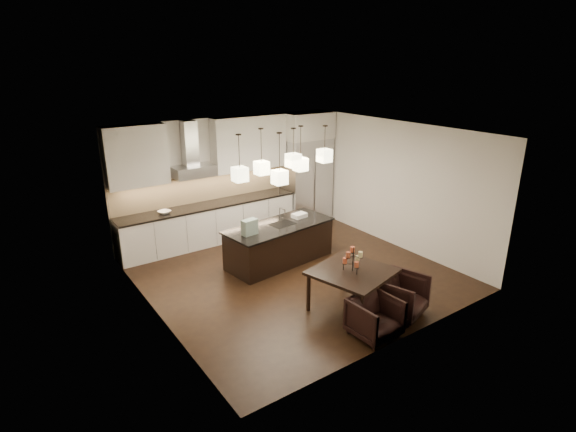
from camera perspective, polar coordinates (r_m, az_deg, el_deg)
floor at (r=9.03m, az=0.73°, el=-7.31°), size 5.50×5.50×0.02m
ceiling at (r=8.16m, az=0.82°, el=10.68°), size 5.50×5.50×0.02m
wall_back at (r=10.76m, az=-7.87°, el=4.96°), size 5.50×0.02×2.80m
wall_front at (r=6.60m, az=14.96°, el=-4.93°), size 5.50×0.02×2.80m
wall_left at (r=7.32m, az=-17.07°, el=-2.68°), size 0.02×5.50×2.80m
wall_right at (r=10.28m, az=13.39°, el=3.94°), size 0.02×5.50×2.80m
refrigerator at (r=11.61m, az=2.33°, el=4.54°), size 1.20×0.72×2.15m
fridge_panel at (r=11.34m, az=2.43°, el=11.40°), size 1.26×0.72×0.65m
lower_cabinets at (r=10.50m, az=-9.82°, el=-1.00°), size 4.21×0.62×0.88m
countertop at (r=10.35m, az=-9.97°, el=1.39°), size 4.21×0.66×0.04m
backsplash at (r=10.52m, az=-10.78°, el=3.53°), size 4.21×0.02×0.63m
upper_cab_left at (r=9.66m, az=-18.75°, el=7.20°), size 1.25×0.35×1.25m
upper_cab_right at (r=10.69m, az=-4.93°, el=9.23°), size 1.85×0.35×1.25m
hood_canopy at (r=10.06m, az=-11.91°, el=5.60°), size 0.90×0.52×0.24m
hood_chimney at (r=10.04m, az=-12.40°, el=9.04°), size 0.30×0.28×0.96m
fruit_bowl at (r=9.91m, az=-15.43°, el=0.48°), size 0.32×0.32×0.06m
island_body at (r=9.36m, az=-1.10°, el=-3.58°), size 2.33×1.15×0.79m
island_top at (r=9.21m, az=-1.12°, el=-1.21°), size 2.41×1.23×0.04m
faucet at (r=9.26m, az=-1.07°, el=0.15°), size 0.11×0.22×0.34m
tote_bag at (r=8.67m, az=-4.90°, el=-1.41°), size 0.32×0.20×0.30m
food_container at (r=9.61m, az=1.46°, el=0.08°), size 0.33×0.25×0.09m
dining_table at (r=7.75m, az=8.06°, el=-9.24°), size 1.45×1.45×0.71m
candelabra at (r=7.49m, az=8.26°, el=-5.43°), size 0.42×0.42×0.42m
candle_a at (r=7.61m, az=8.80°, el=-5.37°), size 0.09×0.09×0.10m
candle_b at (r=7.52m, az=7.23°, el=-5.64°), size 0.09×0.09×0.10m
candle_c at (r=7.41m, az=8.71°, el=-6.11°), size 0.09×0.09×0.10m
candle_d at (r=7.57m, az=8.19°, el=-4.22°), size 0.09×0.09×0.10m
candle_e at (r=7.36m, az=7.65°, el=-4.90°), size 0.09×0.09×0.10m
candle_f at (r=7.40m, az=9.19°, el=-4.84°), size 0.09×0.09×0.10m
armchair_left at (r=7.13m, az=10.96°, el=-12.56°), size 0.70×0.72×0.63m
armchair_right at (r=7.75m, az=14.14°, el=-9.74°), size 0.93×0.95×0.69m
pendant_a at (r=8.14m, az=-6.13°, el=5.29°), size 0.24×0.24×0.26m
pendant_b at (r=8.80m, az=-3.37°, el=6.11°), size 0.24×0.24×0.26m
pendant_c at (r=8.79m, az=0.67°, el=7.08°), size 0.24×0.24×0.26m
pendant_d at (r=9.12m, az=1.59°, el=6.57°), size 0.24×0.24×0.26m
pendant_e at (r=9.16m, az=4.65°, el=7.66°), size 0.24×0.24×0.26m
pendant_f at (r=8.30m, az=-1.08°, el=4.95°), size 0.24×0.24×0.26m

